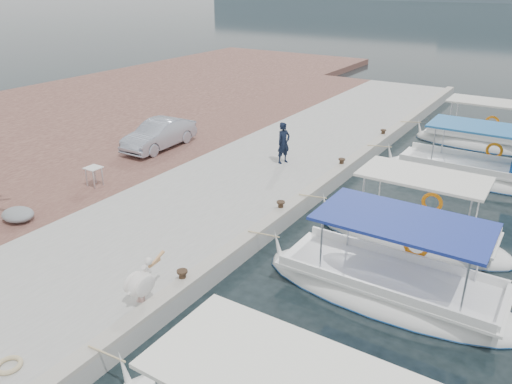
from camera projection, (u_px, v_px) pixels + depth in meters
ground at (266, 245)px, 15.45m from camera, size 400.00×400.00×0.00m
concrete_quay at (267, 170)px, 20.70m from camera, size 6.00×40.00×0.50m
quay_curb at (329, 177)px, 19.20m from camera, size 0.44×40.00×0.12m
cobblestone_strip at (175, 150)px, 23.17m from camera, size 4.00×40.00×0.50m
land_backing at (40, 120)px, 28.11m from camera, size 16.00×60.00×0.48m
fishing_caique_b at (388, 291)px, 12.98m from camera, size 6.93×2.45×2.83m
fishing_caique_c at (410, 237)px, 15.69m from camera, size 6.16×2.15×2.83m
fishing_caique_d at (481, 176)px, 20.31m from camera, size 7.80×2.36×2.83m
fishing_caique_e at (479, 143)px, 24.48m from camera, size 6.15×2.09×2.83m
mooring_bollards at (281, 205)px, 16.51m from camera, size 0.28×20.28×0.33m
pelican at (141, 283)px, 11.72m from camera, size 0.51×1.33×1.03m
fisherman at (284, 143)px, 20.51m from camera, size 0.60×0.73×1.72m
parked_car at (159, 134)px, 22.41m from camera, size 1.46×3.89×1.27m
tarp_bundle at (18, 215)px, 15.84m from camera, size 1.10×0.90×0.40m
folding_table at (94, 173)px, 18.34m from camera, size 0.55×0.55×0.73m
rope_coil at (9, 365)px, 9.91m from camera, size 0.54×0.54×0.10m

